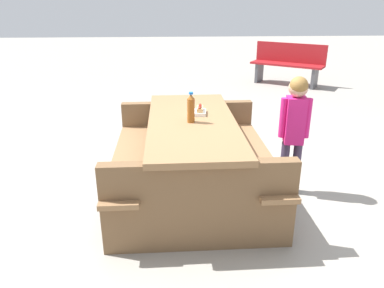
# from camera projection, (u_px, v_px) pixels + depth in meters

# --- Properties ---
(ground_plane) EXTENTS (30.00, 30.00, 0.00)m
(ground_plane) POSITION_uv_depth(u_px,v_px,m) (192.00, 195.00, 3.53)
(ground_plane) COLOR gray
(ground_plane) RESTS_ON ground
(picnic_table) EXTENTS (1.81, 1.42, 0.75)m
(picnic_table) POSITION_uv_depth(u_px,v_px,m) (192.00, 152.00, 3.37)
(picnic_table) COLOR olive
(picnic_table) RESTS_ON ground
(soda_bottle) EXTENTS (0.06, 0.06, 0.26)m
(soda_bottle) POSITION_uv_depth(u_px,v_px,m) (191.00, 108.00, 3.16)
(soda_bottle) COLOR brown
(soda_bottle) RESTS_ON picnic_table
(hotdog_tray) EXTENTS (0.19, 0.13, 0.08)m
(hotdog_tray) POSITION_uv_depth(u_px,v_px,m) (200.00, 111.00, 3.41)
(hotdog_tray) COLOR white
(hotdog_tray) RESTS_ON picnic_table
(child_in_coat) EXTENTS (0.18, 0.27, 1.12)m
(child_in_coat) POSITION_uv_depth(u_px,v_px,m) (295.00, 121.00, 3.35)
(child_in_coat) COLOR #3F334C
(child_in_coat) RESTS_ON ground
(park_bench_near) EXTENTS (1.17, 1.47, 0.85)m
(park_bench_near) POSITION_uv_depth(u_px,v_px,m) (288.00, 63.00, 7.86)
(park_bench_near) COLOR maroon
(park_bench_near) RESTS_ON ground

